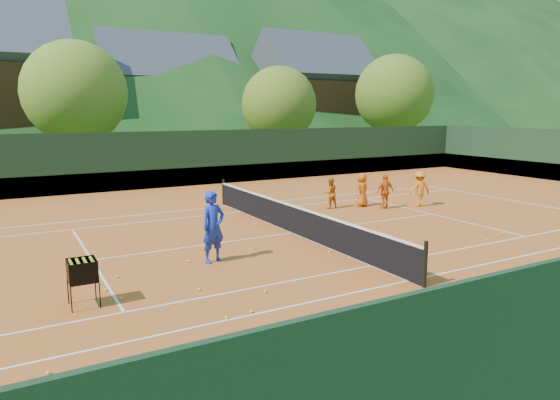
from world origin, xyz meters
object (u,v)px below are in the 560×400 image
tennis_net (293,218)px  student_a (330,193)px  student_c (362,190)px  chalet_right (313,99)px  ball_hopper (82,272)px  chalet_mid (168,101)px  student_b (385,191)px  coach (213,227)px  student_d (420,189)px

tennis_net → student_a: bearing=39.8°
student_c → tennis_net: student_c is taller
student_c → chalet_right: bearing=-134.3°
student_a → ball_hopper: (-10.61, -6.32, 0.10)m
student_a → ball_hopper: bearing=36.7°
student_a → tennis_net: bearing=45.7°
student_a → tennis_net: size_ratio=0.11×
student_a → chalet_right: 31.97m
chalet_mid → chalet_right: (14.00, -4.00, 0.27)m
student_b → ball_hopper: 13.57m
tennis_net → chalet_mid: 34.81m
coach → student_b: size_ratio=1.33×
student_b → ball_hopper: student_b is taller
tennis_net → student_b: bearing=18.0°
student_a → ball_hopper: size_ratio=1.29×
tennis_net → ball_hopper: 7.81m
chalet_mid → tennis_net: bearing=-100.0°
ball_hopper → coach: bearing=24.3°
student_a → chalet_mid: (2.44, 31.03, 4.32)m
student_a → student_b: 2.28m
coach → chalet_right: (23.52, 31.76, 4.27)m
student_a → student_c: student_c is taller
ball_hopper → student_b: bearing=22.3°
student_d → chalet_mid: 32.81m
chalet_mid → chalet_right: 14.56m
student_d → ball_hopper: size_ratio=1.53×
student_c → student_a: bearing=-27.8°
student_c → student_b: bearing=105.2°
ball_hopper → chalet_mid: (13.05, 37.35, 4.22)m
coach → student_d: (10.66, 3.24, -0.21)m
student_c → ball_hopper: (-12.04, -6.01, 0.03)m
student_d → student_a: bearing=-10.4°
coach → student_d: size_ratio=1.27×
ball_hopper → chalet_right: (27.05, 33.35, 4.49)m
chalet_mid → student_b: bearing=-90.9°
student_b → tennis_net: 5.80m
student_c → tennis_net: 5.66m
tennis_net → chalet_right: size_ratio=1.01×
student_d → tennis_net: bearing=23.8°
chalet_right → coach: bearing=-126.5°
student_a → student_c: size_ratio=0.90×
student_c → chalet_right: 31.52m
coach → student_c: 9.59m
coach → student_c: coach is taller
ball_hopper → chalet_right: chalet_right is taller
coach → chalet_right: size_ratio=0.16×
chalet_mid → student_d: bearing=-88.0°
coach → ball_hopper: 3.88m
coach → student_c: (8.51, 4.42, -0.25)m
ball_hopper → student_c: bearing=26.5°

